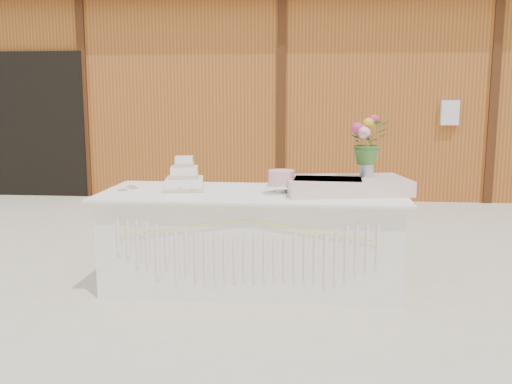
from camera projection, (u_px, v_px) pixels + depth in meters
ground at (252, 285)px, 4.66m from camera, size 80.00×80.00×0.00m
barn at (287, 88)px, 10.27m from camera, size 12.60×4.60×3.30m
cake_table at (252, 239)px, 4.59m from camera, size 2.40×1.00×0.77m
wedding_cake at (184, 179)px, 4.60m from camera, size 0.35×0.35×0.28m
pink_cake_stand at (282, 181)px, 4.43m from camera, size 0.26×0.26×0.19m
satin_runner at (345, 185)px, 4.48m from camera, size 1.04×0.72×0.12m
flower_vase at (367, 167)px, 4.51m from camera, size 0.11×0.11×0.15m
bouquet at (368, 136)px, 4.47m from camera, size 0.41×0.40×0.35m
loose_flowers at (131, 187)px, 4.70m from camera, size 0.21×0.41×0.02m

